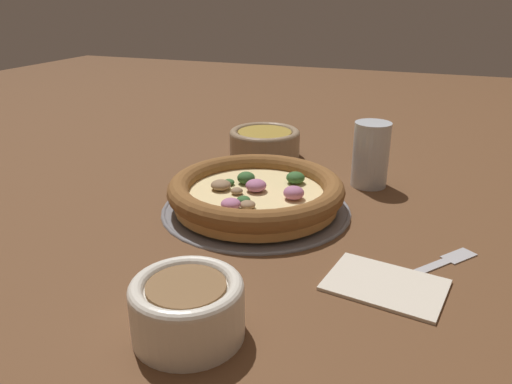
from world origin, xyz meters
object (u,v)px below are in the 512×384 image
at_px(bowl_far, 187,306).
at_px(drinking_cup, 371,155).
at_px(pizza_tray, 256,208).
at_px(bowl_near, 265,142).
at_px(pizza, 256,192).
at_px(napkin, 385,283).
at_px(fork, 424,269).

xyz_separation_m(bowl_far, drinking_cup, (0.10, 0.47, 0.02)).
xyz_separation_m(pizza_tray, bowl_near, (-0.08, 0.25, 0.03)).
height_order(bowl_far, drinking_cup, drinking_cup).
distance_m(pizza_tray, pizza, 0.03).
bearing_deg(napkin, bowl_near, 126.06).
xyz_separation_m(bowl_near, bowl_far, (0.12, -0.55, 0.00)).
bearing_deg(bowl_far, pizza_tray, 98.49).
bearing_deg(bowl_near, pizza_tray, -72.83).
bearing_deg(napkin, drinking_cup, 102.51).
bearing_deg(napkin, fork, 53.07).
height_order(pizza_tray, fork, pizza_tray).
distance_m(pizza_tray, drinking_cup, 0.23).
relative_size(bowl_far, drinking_cup, 1.00).
relative_size(pizza_tray, napkin, 2.03).
relative_size(pizza, bowl_near, 1.90).
distance_m(pizza_tray, bowl_far, 0.31).
height_order(pizza_tray, drinking_cup, drinking_cup).
bearing_deg(pizza_tray, drinking_cup, 49.22).
distance_m(pizza_tray, fork, 0.27).
bearing_deg(bowl_near, fork, -46.43).
distance_m(bowl_near, fork, 0.48).
bearing_deg(fork, pizza, 106.99).
xyz_separation_m(pizza, fork, (0.25, -0.09, -0.03)).
height_order(pizza, drinking_cup, drinking_cup).
xyz_separation_m(bowl_far, fork, (0.21, 0.21, -0.03)).
bearing_deg(bowl_far, drinking_cup, 78.12).
height_order(bowl_far, napkin, bowl_far).
bearing_deg(pizza_tray, fork, -20.55).
distance_m(pizza, bowl_near, 0.26).
bearing_deg(bowl_near, napkin, -53.94).
distance_m(bowl_far, fork, 0.29).
bearing_deg(pizza, fork, -20.53).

